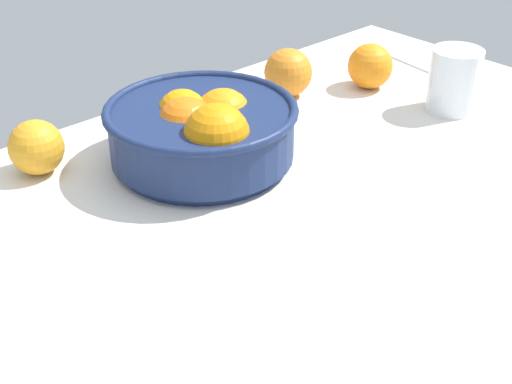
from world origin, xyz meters
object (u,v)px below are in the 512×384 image
object	(u,v)px
second_glass	(454,83)
loose_orange_2	(288,73)
fruit_bowl	(202,131)
loose_orange_3	(370,66)
loose_orange_0	(36,147)
spoon	(395,56)

from	to	relation	value
second_glass	loose_orange_2	distance (cm)	25.87
fruit_bowl	loose_orange_3	distance (cm)	37.24
loose_orange_0	fruit_bowl	bearing A→B (deg)	-36.88
loose_orange_2	spoon	xyz separation A→B (cm)	(26.03, -1.43, -3.46)
second_glass	spoon	bearing A→B (deg)	60.38
loose_orange_3	spoon	size ratio (longest dim) A/B	0.46
fruit_bowl	loose_orange_0	distance (cm)	21.82
fruit_bowl	loose_orange_2	world-z (taller)	fruit_bowl
loose_orange_3	spoon	world-z (taller)	loose_orange_3
fruit_bowl	loose_orange_2	xyz separation A→B (cm)	(24.89, 8.94, -1.14)
loose_orange_2	spoon	distance (cm)	26.29
second_glass	loose_orange_0	size ratio (longest dim) A/B	1.33
loose_orange_2	spoon	bearing A→B (deg)	-3.14
second_glass	loose_orange_0	world-z (taller)	second_glass
loose_orange_2	loose_orange_3	world-z (taller)	loose_orange_2
loose_orange_0	loose_orange_2	world-z (taller)	loose_orange_2
loose_orange_0	loose_orange_2	bearing A→B (deg)	-5.57
second_glass	loose_orange_0	bearing A→B (deg)	156.03
loose_orange_2	loose_orange_3	xyz separation A→B (cm)	(12.27, -6.78, -0.18)
fruit_bowl	loose_orange_0	xyz separation A→B (cm)	(-17.42, 13.07, -1.37)
fruit_bowl	second_glass	distance (cm)	41.52
second_glass	loose_orange_3	size ratio (longest dim) A/B	1.32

